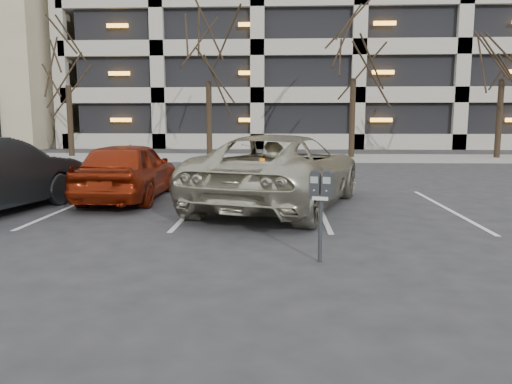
% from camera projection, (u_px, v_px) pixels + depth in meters
% --- Properties ---
extents(ground, '(140.00, 140.00, 0.00)m').
position_uv_depth(ground, '(251.00, 230.00, 8.89)').
color(ground, '#28282B').
rests_on(ground, ground).
extents(sidewalk, '(80.00, 4.00, 0.12)m').
position_uv_depth(sidewalk, '(270.00, 158.00, 24.70)').
color(sidewalk, gray).
rests_on(sidewalk, ground).
extents(stall_lines, '(16.90, 5.20, 0.00)m').
position_uv_depth(stall_lines, '(195.00, 207.00, 11.23)').
color(stall_lines, silver).
rests_on(stall_lines, ground).
extents(parking_garage, '(52.00, 20.00, 19.00)m').
position_uv_depth(parking_garage, '(423.00, 28.00, 40.41)').
color(parking_garage, black).
rests_on(parking_garage, ground).
extents(tree_a, '(3.53, 3.53, 8.02)m').
position_uv_depth(tree_a, '(66.00, 40.00, 24.34)').
color(tree_a, black).
rests_on(tree_a, ground).
extents(tree_b, '(3.71, 3.71, 8.44)m').
position_uv_depth(tree_b, '(208.00, 32.00, 23.96)').
color(tree_b, black).
rests_on(tree_b, ground).
extents(tree_c, '(3.81, 3.81, 8.65)m').
position_uv_depth(tree_c, '(355.00, 27.00, 23.60)').
color(tree_c, black).
rests_on(tree_c, ground).
extents(tree_d, '(3.75, 3.75, 8.53)m').
position_uv_depth(tree_d, '(506.00, 28.00, 23.28)').
color(tree_d, black).
rests_on(tree_d, ground).
extents(parking_meter, '(0.34, 0.21, 1.25)m').
position_uv_depth(parking_meter, '(321.00, 194.00, 6.78)').
color(parking_meter, black).
rests_on(parking_meter, ground).
extents(suv_silver, '(4.32, 6.39, 1.63)m').
position_uv_depth(suv_silver, '(281.00, 171.00, 11.18)').
color(suv_silver, '#BBB8A0').
rests_on(suv_silver, ground).
extents(car_red, '(1.72, 4.24, 1.44)m').
position_uv_depth(car_red, '(129.00, 170.00, 12.13)').
color(car_red, maroon).
rests_on(car_red, ground).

